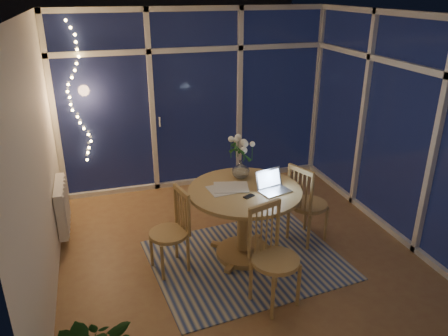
{
  "coord_description": "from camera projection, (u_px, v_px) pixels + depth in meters",
  "views": [
    {
      "loc": [
        -1.43,
        -4.12,
        2.84
      ],
      "look_at": [
        -0.1,
        0.25,
        0.93
      ],
      "focal_mm": 35.0,
      "sensor_mm": 36.0,
      "label": 1
    }
  ],
  "objects": [
    {
      "name": "chair_right",
      "position": [
        309.0,
        202.0,
        5.1
      ],
      "size": [
        0.61,
        0.61,
        1.0
      ],
      "primitive_type": "cube",
      "rotation": [
        0.0,
        0.0,
        1.97
      ],
      "color": "#AD8B4E",
      "rests_on": "floor"
    },
    {
      "name": "wall_front",
      "position": [
        339.0,
        241.0,
        2.85
      ],
      "size": [
        4.0,
        0.04,
        2.6
      ],
      "primitive_type": "cube",
      "color": "silver",
      "rests_on": "floor"
    },
    {
      "name": "newspapers",
      "position": [
        230.0,
        189.0,
        4.66
      ],
      "size": [
        0.41,
        0.33,
        0.01
      ],
      "primitive_type": "cube",
      "rotation": [
        0.0,
        0.0,
        -0.14
      ],
      "color": "silver",
      "rests_on": "dining_table"
    },
    {
      "name": "phone",
      "position": [
        249.0,
        196.0,
        4.5
      ],
      "size": [
        0.13,
        0.1,
        0.01
      ],
      "primitive_type": "cube",
      "rotation": [
        0.0,
        0.0,
        0.44
      ],
      "color": "black",
      "rests_on": "dining_table"
    },
    {
      "name": "flower_vase",
      "position": [
        241.0,
        169.0,
        4.91
      ],
      "size": [
        0.22,
        0.22,
        0.21
      ],
      "primitive_type": "imported",
      "rotation": [
        0.0,
        0.0,
        0.1
      ],
      "color": "silver",
      "rests_on": "dining_table"
    },
    {
      "name": "wall_right",
      "position": [
        400.0,
        127.0,
        5.15
      ],
      "size": [
        0.04,
        4.0,
        2.6
      ],
      "primitive_type": "cube",
      "color": "silver",
      "rests_on": "floor"
    },
    {
      "name": "chair_left",
      "position": [
        169.0,
        232.0,
        4.57
      ],
      "size": [
        0.53,
        0.53,
        0.93
      ],
      "primitive_type": "cube",
      "rotation": [
        0.0,
        0.0,
        -1.32
      ],
      "color": "#AD8B4E",
      "rests_on": "floor"
    },
    {
      "name": "laptop",
      "position": [
        275.0,
        182.0,
        4.57
      ],
      "size": [
        0.37,
        0.34,
        0.23
      ],
      "primitive_type": null,
      "rotation": [
        0.0,
        0.0,
        0.26
      ],
      "color": "#B7B7BB",
      "rests_on": "dining_table"
    },
    {
      "name": "radiator",
      "position": [
        62.0,
        206.0,
        5.24
      ],
      "size": [
        0.1,
        0.7,
        0.58
      ],
      "primitive_type": "cube",
      "color": "silver",
      "rests_on": "wall_left"
    },
    {
      "name": "fairy_lights",
      "position": [
        76.0,
        94.0,
        5.75
      ],
      "size": [
        0.24,
        0.1,
        1.85
      ],
      "primitive_type": null,
      "color": "#FFC866",
      "rests_on": "window_wall_back"
    },
    {
      "name": "garden_patio",
      "position": [
        188.0,
        127.0,
        9.69
      ],
      "size": [
        12.0,
        6.0,
        0.1
      ],
      "primitive_type": "cube",
      "color": "black",
      "rests_on": "ground"
    },
    {
      "name": "floor",
      "position": [
        238.0,
        248.0,
        5.12
      ],
      "size": [
        4.0,
        4.0,
        0.0
      ],
      "primitive_type": "plane",
      "color": "brown",
      "rests_on": "ground"
    },
    {
      "name": "neighbour_roof",
      "position": [
        150.0,
        11.0,
        11.85
      ],
      "size": [
        7.0,
        3.0,
        2.2
      ],
      "primitive_type": "cube",
      "color": "#31343B",
      "rests_on": "ground"
    },
    {
      "name": "bowl",
      "position": [
        265.0,
        176.0,
        4.94
      ],
      "size": [
        0.17,
        0.17,
        0.04
      ],
      "primitive_type": "imported",
      "rotation": [
        0.0,
        0.0,
        0.1
      ],
      "color": "silver",
      "rests_on": "dining_table"
    },
    {
      "name": "wall_back",
      "position": [
        196.0,
        100.0,
        6.38
      ],
      "size": [
        4.0,
        0.04,
        2.6
      ],
      "primitive_type": "cube",
      "color": "silver",
      "rests_on": "floor"
    },
    {
      "name": "wall_left",
      "position": [
        38.0,
        164.0,
        4.08
      ],
      "size": [
        0.04,
        4.0,
        2.6
      ],
      "primitive_type": "cube",
      "color": "silver",
      "rests_on": "floor"
    },
    {
      "name": "rug",
      "position": [
        246.0,
        260.0,
        4.89
      ],
      "size": [
        2.19,
        1.83,
        0.01
      ],
      "primitive_type": "cube",
      "rotation": [
        0.0,
        0.0,
        0.1
      ],
      "color": "#B7B294",
      "rests_on": "floor"
    },
    {
      "name": "window_wall_back",
      "position": [
        197.0,
        101.0,
        6.35
      ],
      "size": [
        4.0,
        0.1,
        2.6
      ],
      "primitive_type": "cube",
      "color": "silver",
      "rests_on": "floor"
    },
    {
      "name": "garden_shrubs",
      "position": [
        135.0,
        132.0,
        7.73
      ],
      "size": [
        0.9,
        0.9,
        0.9
      ],
      "primitive_type": "sphere",
      "color": "black",
      "rests_on": "ground"
    },
    {
      "name": "window_wall_right",
      "position": [
        397.0,
        128.0,
        5.14
      ],
      "size": [
        0.1,
        4.0,
        2.6
      ],
      "primitive_type": "cube",
      "color": "silver",
      "rests_on": "floor"
    },
    {
      "name": "chair_front",
      "position": [
        276.0,
        258.0,
        4.05
      ],
      "size": [
        0.59,
        0.59,
        1.02
      ],
      "primitive_type": "cube",
      "rotation": [
        0.0,
        0.0,
        0.31
      ],
      "color": "#AD8B4E",
      "rests_on": "floor"
    },
    {
      "name": "ceiling",
      "position": [
        242.0,
        14.0,
        4.12
      ],
      "size": [
        4.0,
        4.0,
        0.0
      ],
      "primitive_type": "plane",
      "color": "white",
      "rests_on": "wall_back"
    },
    {
      "name": "dining_table",
      "position": [
        244.0,
        223.0,
        4.82
      ],
      "size": [
        1.34,
        1.34,
        0.83
      ],
      "primitive_type": "cylinder",
      "rotation": [
        0.0,
        0.0,
        0.1
      ],
      "color": "#AD8B4E",
      "rests_on": "floor"
    },
    {
      "name": "garden_fence",
      "position": [
        159.0,
        81.0,
        9.63
      ],
      "size": [
        11.0,
        0.08,
        1.8
      ],
      "primitive_type": "cube",
      "color": "#3D2316",
      "rests_on": "ground"
    }
  ]
}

